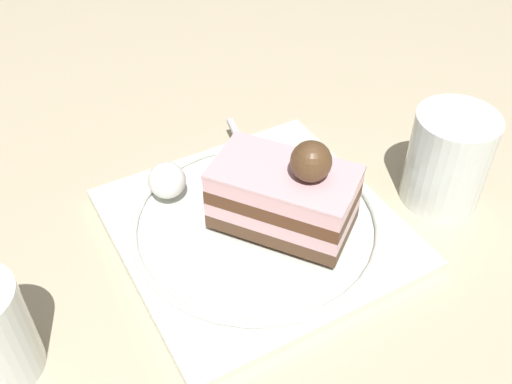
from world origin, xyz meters
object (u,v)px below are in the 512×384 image
dessert_plate (256,226)px  drink_glass_far (447,163)px  cake_slice (285,194)px  whipped_cream_dollop (167,180)px  fork (246,153)px

dessert_plate → drink_glass_far: drink_glass_far is taller
dessert_plate → cake_slice: (0.02, 0.02, 0.04)m
whipped_cream_dollop → drink_glass_far: size_ratio=0.37×
drink_glass_far → whipped_cream_dollop: bearing=-119.0°
whipped_cream_dollop → fork: 0.09m
cake_slice → fork: 0.10m
whipped_cream_dollop → dessert_plate: bearing=35.0°
whipped_cream_dollop → drink_glass_far: 0.24m
whipped_cream_dollop → cake_slice: bearing=37.9°
cake_slice → fork: size_ratio=1.24×
whipped_cream_dollop → drink_glass_far: bearing=61.0°
dessert_plate → cake_slice: bearing=48.0°
drink_glass_far → fork: bearing=-134.8°
fork → drink_glass_far: bearing=45.2°
fork → dessert_plate: bearing=-26.6°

